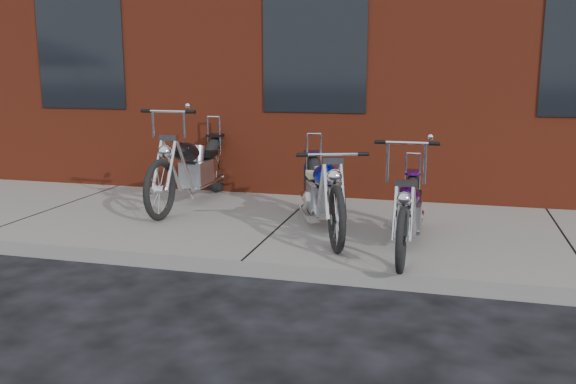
# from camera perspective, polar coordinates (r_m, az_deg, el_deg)

# --- Properties ---
(ground) EXTENTS (120.00, 120.00, 0.00)m
(ground) POSITION_cam_1_polar(r_m,az_deg,el_deg) (5.66, -4.35, -7.89)
(ground) COLOR black
(ground) RESTS_ON ground
(sidewalk) EXTENTS (22.00, 3.00, 0.15)m
(sidewalk) POSITION_cam_1_polar(r_m,az_deg,el_deg) (7.01, -0.32, -3.41)
(sidewalk) COLOR gray
(sidewalk) RESTS_ON ground
(chopper_purple) EXTENTS (0.48, 1.99, 1.11)m
(chopper_purple) POSITION_cam_1_polar(r_m,az_deg,el_deg) (5.98, 11.16, -1.94)
(chopper_purple) COLOR black
(chopper_purple) RESTS_ON sidewalk
(chopper_blue) EXTENTS (0.93, 2.15, 0.98)m
(chopper_blue) POSITION_cam_1_polar(r_m,az_deg,el_deg) (6.57, 3.25, -0.10)
(chopper_blue) COLOR black
(chopper_blue) RESTS_ON sidewalk
(chopper_third) EXTENTS (0.60, 2.48, 1.26)m
(chopper_third) POSITION_cam_1_polar(r_m,az_deg,el_deg) (7.96, -8.83, 2.09)
(chopper_third) COLOR black
(chopper_third) RESTS_ON sidewalk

